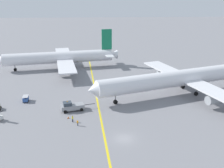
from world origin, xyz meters
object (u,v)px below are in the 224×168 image
Objects in this scene: airliner_being_pushed at (182,78)px; traffic_cone_wingtip_starboard at (68,117)px; gse_baggage_cart_near_cluster at (26,99)px; ground_crew_ramp_agent_by_cones at (73,119)px; ground_crew_wing_walker_right at (78,123)px; airliner_at_gate_left at (60,58)px; pushback_tug at (72,106)px.

traffic_cone_wingtip_starboard is at bearing -155.46° from airliner_being_pushed.
gse_baggage_cart_near_cluster reaches higher than traffic_cone_wingtip_starboard.
ground_crew_ramp_agent_by_cones is 1.11× the size of ground_crew_wing_walker_right.
airliner_at_gate_left is 48.28m from traffic_cone_wingtip_starboard.
airliner_being_pushed is 37.98m from traffic_cone_wingtip_starboard.
gse_baggage_cart_near_cluster is at bearing -99.50° from airliner_at_gate_left.
pushback_tug is 6.04× the size of ground_crew_wing_walker_right.
airliner_being_pushed is 34.21× the size of ground_crew_ramp_agent_by_cones.
traffic_cone_wingtip_starboard is (13.61, -11.87, -0.58)m from gse_baggage_cart_near_cluster.
airliner_being_pushed is 37.49m from ground_crew_wing_walker_right.
airliner_being_pushed is 35.64m from pushback_tug.
airliner_being_pushed is at bearing -37.21° from airliner_at_gate_left.
airliner_being_pushed is at bearing 4.51° from gse_baggage_cart_near_cluster.
pushback_tug is 4.85m from traffic_cone_wingtip_starboard.
ground_crew_wing_walker_right is at bearing -76.47° from pushback_tug.
pushback_tug is (-33.70, -10.92, -3.91)m from airliner_being_pushed.
ground_crew_ramp_agent_by_cones is at bearing -57.03° from traffic_cone_wingtip_starboard.
airliner_at_gate_left is at bearing 100.87° from pushback_tug.
pushback_tug is 6.79m from ground_crew_ramp_agent_by_cones.
gse_baggage_cart_near_cluster is (-5.96, -35.59, -3.83)m from airliner_at_gate_left.
traffic_cone_wingtip_starboard is at bearing 122.97° from ground_crew_ramp_agent_by_cones.
airliner_being_pushed is at bearing 32.01° from ground_crew_wing_walker_right.
airliner_at_gate_left reaches higher than ground_crew_ramp_agent_by_cones.
ground_crew_ramp_agent_by_cones is (8.96, -49.48, -3.79)m from airliner_at_gate_left.
pushback_tug is (8.21, -42.74, -3.46)m from airliner_at_gate_left.
airliner_at_gate_left is at bearing 99.16° from traffic_cone_wingtip_starboard.
gse_baggage_cart_near_cluster is 1.68× the size of ground_crew_ramp_agent_by_cones.
pushback_tug is 5.46× the size of ground_crew_ramp_agent_by_cones.
airliner_at_gate_left reaches higher than ground_crew_wing_walker_right.
pushback_tug is at bearing -79.13° from airliner_at_gate_left.
airliner_at_gate_left is 17.28× the size of gse_baggage_cart_near_cluster.
ground_crew_wing_walker_right is at bearing -56.58° from ground_crew_ramp_agent_by_cones.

